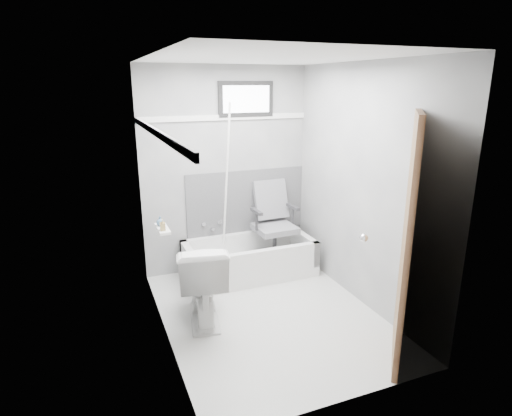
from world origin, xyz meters
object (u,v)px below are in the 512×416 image
toilet (202,281)px  soap_bottle_a (163,225)px  office_chair (275,223)px  door (461,252)px  soap_bottle_b (160,221)px  bathtub (249,258)px

toilet → soap_bottle_a: bearing=-6.2°
office_chair → toilet: office_chair is taller
door → soap_bottle_b: (-1.92, 1.69, -0.04)m
office_chair → toilet: (-1.12, -0.80, -0.20)m
toilet → door: (1.60, -1.46, 0.60)m
bathtub → office_chair: 0.52m
office_chair → soap_bottle_b: bearing=-160.4°
toilet → door: door is taller
bathtub → soap_bottle_a: soap_bottle_a is taller
office_chair → soap_bottle_a: 1.64m
toilet → door: size_ratio=0.40×
bathtub → door: bearing=-69.4°
soap_bottle_a → soap_bottle_b: soap_bottle_a is taller
soap_bottle_a → soap_bottle_b: (0.00, 0.14, -0.01)m
bathtub → office_chair: office_chair is taller
office_chair → toilet: bearing=-146.1°
bathtub → soap_bottle_a: bearing=-149.0°
office_chair → door: door is taller
bathtub → door: 2.49m
office_chair → soap_bottle_a: bearing=-155.7°
door → soap_bottle_b: door is taller
toilet → soap_bottle_b: 0.69m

